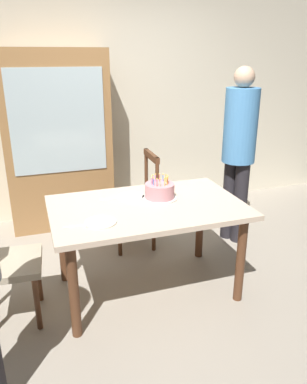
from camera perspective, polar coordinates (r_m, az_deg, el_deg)
name	(u,v)px	position (r m, az deg, el deg)	size (l,w,h in m)	color
ground	(148,288)	(3.24, -0.87, -14.43)	(6.40, 6.40, 0.00)	#9E9384
back_wall	(98,104)	(4.49, -8.45, 13.13)	(6.40, 0.10, 2.60)	beige
dining_table	(147,217)	(2.91, -0.93, -3.75)	(1.47, 0.92, 0.75)	beige
birthday_cake	(160,191)	(2.98, 0.93, 0.09)	(0.28, 0.28, 0.19)	silver
plate_near_celebrant	(100,222)	(2.60, -8.05, -4.57)	(0.22, 0.22, 0.01)	silver
plate_far_side	(131,196)	(3.04, -3.47, -0.64)	(0.22, 0.22, 0.01)	silver
fork_near_celebrant	(77,226)	(2.58, -11.53, -5.10)	(0.18, 0.02, 0.01)	silver
fork_far_side	(111,199)	(3.01, -6.43, -1.00)	(0.18, 0.02, 0.01)	silver
chair_spindle_back	(135,203)	(3.71, -2.81, -1.63)	(0.45, 0.45, 0.95)	#56331E
person_guest	(239,146)	(3.77, 12.83, 6.79)	(0.32, 0.32, 1.74)	#262328
china_cabinet	(58,142)	(4.20, -14.28, 7.42)	(1.10, 0.45, 1.90)	#9E7042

